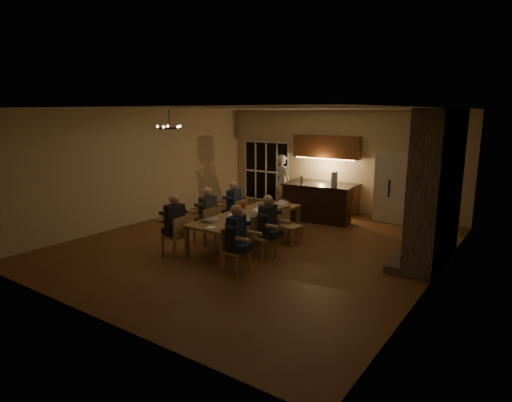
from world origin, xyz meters
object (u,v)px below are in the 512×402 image
object	(u,v)px
redcup_mid	(244,206)
plate_far	(280,210)
laptop_a	(210,216)
plate_near	(246,221)
person_right_near	(236,239)
mug_mid	(265,208)
bar_island	(316,203)
can_silver	(230,217)
laptop_b	(235,219)
redcup_far	(284,202)
can_cola	(273,201)
chair_left_far	(236,216)
laptop_e	(266,201)
laptop_c	(240,208)
chair_right_mid	(264,237)
person_left_near	(175,225)
laptop_f	(279,204)
bar_blender	(334,179)
dining_table	(248,229)
standing_person	(282,182)
refrigerator	(393,187)
chair_left_near	(174,236)
person_left_far	(234,207)
chair_right_far	(291,226)
mug_front	(231,215)
bar_bottle	(301,180)
can_right	(269,211)
chair_left_mid	(204,225)
person_left_mid	(208,215)
mug_back	(257,204)
laptop_d	(256,211)
person_right_mid	(268,226)
plate_left	(213,219)
redcup_near	(227,225)

from	to	relation	value
redcup_mid	plate_far	world-z (taller)	redcup_mid
laptop_a	plate_near	xyz separation A→B (m)	(0.65, 0.49, -0.10)
person_right_near	mug_mid	distance (m)	2.38
bar_island	can_silver	distance (m)	3.62
laptop_b	redcup_far	world-z (taller)	laptop_b
laptop_b	can_cola	bearing A→B (deg)	72.53
redcup_mid	chair_left_far	bearing A→B (deg)	152.48
laptop_e	laptop_c	bearing A→B (deg)	109.23
chair_right_mid	can_silver	xyz separation A→B (m)	(-0.80, -0.16, 0.37)
person_left_near	laptop_f	xyz separation A→B (m)	(1.12, 2.53, 0.17)
laptop_b	bar_blender	xyz separation A→B (m)	(0.59, 3.79, 0.42)
can_cola	plate_far	xyz separation A→B (m)	(0.61, -0.62, -0.05)
dining_table	bar_blender	size ratio (longest dim) A/B	7.91
standing_person	plate_far	bearing A→B (deg)	136.19
refrigerator	chair_right_mid	size ratio (longest dim) A/B	2.25
chair_left_near	redcup_far	bearing A→B (deg)	159.61
person_right_near	chair_left_far	bearing A→B (deg)	30.50
refrigerator	mug_mid	size ratio (longest dim) A/B	20.00
person_left_far	standing_person	distance (m)	3.15
standing_person	redcup_far	world-z (taller)	standing_person
person_right_near	can_silver	world-z (taller)	person_right_near
chair_right_far	redcup_mid	bearing A→B (deg)	104.57
mug_front	bar_bottle	bearing A→B (deg)	89.85
person_left_far	laptop_f	world-z (taller)	person_left_far
mug_mid	laptop_c	bearing A→B (deg)	-120.04
dining_table	laptop_a	bearing A→B (deg)	-104.82
person_right_near	laptop_b	size ratio (longest dim) A/B	4.31
can_right	bar_blender	size ratio (longest dim) A/B	0.29
chair_left_mid	person_left_mid	xyz separation A→B (m)	(0.06, 0.08, 0.24)
mug_back	bar_bottle	xyz separation A→B (m)	(0.22, 1.93, 0.40)
laptop_c	redcup_far	xyz separation A→B (m)	(0.39, 1.43, -0.05)
person_right_near	mug_front	world-z (taller)	person_right_near
person_left_near	person_right_near	size ratio (longest dim) A/B	1.00
dining_table	redcup_far	size ratio (longest dim) A/B	27.19
bar_bottle	plate_far	bearing A→B (deg)	-75.67
laptop_b	redcup_mid	size ratio (longest dim) A/B	2.67
person_left_mid	laptop_f	size ratio (longest dim) A/B	4.31
laptop_c	laptop_d	distance (m)	0.51
chair_left_mid	person_left_near	size ratio (longest dim) A/B	0.64
person_left_mid	mug_mid	distance (m)	1.43
can_silver	person_right_mid	bearing A→B (deg)	15.12
chair_left_far	chair_right_far	xyz separation A→B (m)	(1.68, -0.03, 0.00)
can_right	plate_far	bearing A→B (deg)	88.62
laptop_a	redcup_far	distance (m)	2.54
chair_left_far	person_left_mid	distance (m)	1.15
refrigerator	chair_left_mid	distance (m)	5.68
chair_right_mid	plate_left	xyz separation A→B (m)	(-1.16, -0.35, 0.31)
can_silver	bar_bottle	world-z (taller)	bar_bottle
chair_left_mid	redcup_near	world-z (taller)	chair_left_mid
dining_table	can_cola	world-z (taller)	can_cola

